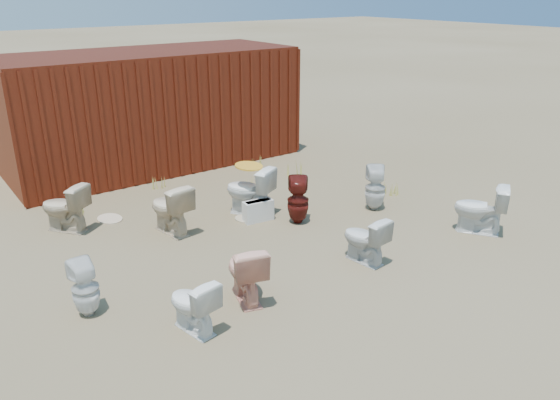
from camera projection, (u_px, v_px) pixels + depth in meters
ground at (304, 246)px, 8.16m from camera, size 100.00×100.00×0.00m
shipping_container at (153, 109)px, 11.63m from camera, size 6.00×2.40×2.40m
toilet_front_a at (193, 305)px, 6.04m from camera, size 0.48×0.70×0.66m
toilet_front_pink at (245, 271)px, 6.65m from camera, size 0.62×0.83×0.76m
toilet_front_c at (365, 239)px, 7.58m from camera, size 0.46×0.71×0.69m
toilet_front_maroon at (298, 200)px, 8.84m from camera, size 0.49×0.50×0.78m
toilet_front_e at (480, 209)px, 8.48m from camera, size 0.79×0.89×0.79m
toilet_back_a at (85, 288)px, 6.33m from camera, size 0.32×0.33×0.70m
toilet_back_beige_left at (64, 208)px, 8.55m from camera, size 0.80×0.87×0.78m
toilet_back_beige_right at (170, 208)px, 8.47m from camera, size 0.56×0.85×0.81m
toilet_back_yellowlid at (249, 191)px, 9.16m from camera, size 0.80×0.96×0.85m
toilet_back_e at (375, 188)px, 9.38m from camera, size 0.50×0.50×0.78m
yellow_lid at (249, 166)px, 9.00m from camera, size 0.43×0.54×0.02m
loose_tank at (258, 211)px, 8.99m from camera, size 0.52×0.26×0.35m
loose_lid_near at (110, 219)px, 9.09m from camera, size 0.43×0.53×0.02m
loose_lid_far at (248, 219)px, 9.09m from camera, size 0.56×0.59×0.02m
weed_clump_a at (75, 210)px, 9.11m from camera, size 0.36×0.36×0.27m
weed_clump_b at (250, 183)px, 10.35m from camera, size 0.32×0.32×0.31m
weed_clump_c at (295, 168)px, 11.15m from camera, size 0.36×0.36×0.34m
weed_clump_d at (161, 184)px, 10.37m from camera, size 0.30×0.30×0.26m
weed_clump_e at (259, 163)px, 11.61m from camera, size 0.34×0.34×0.26m
weed_clump_f at (392, 188)px, 10.18m from camera, size 0.28×0.28×0.25m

